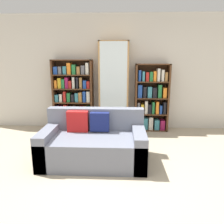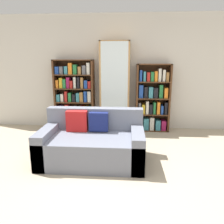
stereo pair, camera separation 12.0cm
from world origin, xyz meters
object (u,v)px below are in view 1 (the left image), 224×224
object	(u,v)px
bookshelf_left	(74,96)
bookshelf_right	(151,100)
wine_bottle	(134,129)
display_cabinet	(114,87)
couch	(94,144)

from	to	relation	value
bookshelf_left	bookshelf_right	xyz separation A→B (m)	(1.85, 0.00, -0.07)
bookshelf_left	wine_bottle	distance (m)	1.65
bookshelf_left	display_cabinet	distance (m)	0.99
wine_bottle	couch	bearing A→B (deg)	-120.96
couch	display_cabinet	bearing A→B (deg)	81.10
couch	display_cabinet	xyz separation A→B (m)	(0.27, 1.71, 0.74)
couch	bookshelf_right	size ratio (longest dim) A/B	1.07
display_cabinet	bookshelf_right	world-z (taller)	display_cabinet
wine_bottle	bookshelf_right	bearing A→B (deg)	49.82
display_cabinet	bookshelf_right	bearing A→B (deg)	1.02
bookshelf_right	wine_bottle	bearing A→B (deg)	-130.18
couch	wine_bottle	xyz separation A→B (m)	(0.73, 1.22, -0.13)
bookshelf_left	wine_bottle	size ratio (longest dim) A/B	4.20
couch	bookshelf_left	xyz separation A→B (m)	(-0.70, 1.72, 0.51)
display_cabinet	wine_bottle	size ratio (longest dim) A/B	5.23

